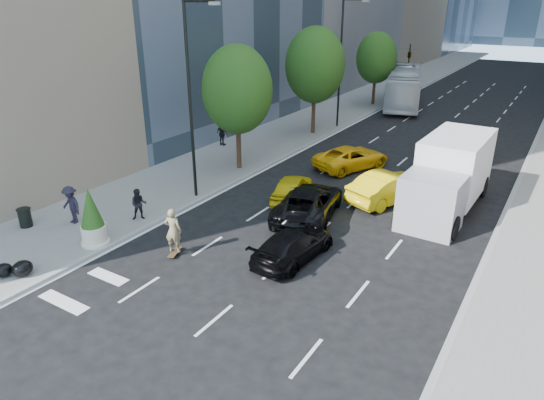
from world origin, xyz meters
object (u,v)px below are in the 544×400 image
Objects in this scene: city_bus at (404,87)px; planter_shrub at (92,218)px; black_sedan_lincoln at (308,202)px; skateboarder at (173,233)px; box_truck at (449,175)px; black_sedan_mercedes at (293,245)px; trash_can at (25,218)px.

planter_shrub is (-1.80, -36.37, -0.42)m from city_bus.
skateboarder is at bearing 51.18° from black_sedan_lincoln.
city_bus is 1.68× the size of box_truck.
planter_shrub reaches higher than skateboarder.
black_sedan_mercedes is (4.40, 2.30, -0.34)m from skateboarder.
city_bus is (-4.58, 28.80, 1.02)m from black_sedan_lincoln.
black_sedan_lincoln is 1.27× the size of black_sedan_mercedes.
trash_can is at bearing -115.31° from city_bus.
city_bus is at bearing -106.87° from skateboarder.
trash_can is (-10.50, -8.13, -0.20)m from black_sedan_lincoln.
box_truck is (8.44, 10.86, 0.86)m from skateboarder.
skateboarder is 6.97m from black_sedan_lincoln.
city_bus is at bearing 114.16° from box_truck.
box_truck is at bearing -111.57° from black_sedan_mercedes.
city_bus is 26.23m from box_truck.
black_sedan_mercedes is 33.36m from city_bus.
box_truck is 2.99× the size of planter_shrub.
planter_shrub is at bearing -132.60° from box_truck.
city_bus is (-6.00, 32.80, 1.15)m from black_sedan_mercedes.
box_truck is at bearing -83.71° from city_bus.
trash_can is (-7.52, -1.83, -0.41)m from skateboarder.
planter_shrub is (-3.40, -1.28, 0.39)m from skateboarder.
skateboarder is 0.45× the size of black_sedan_mercedes.
skateboarder is 0.15× the size of city_bus.
black_sedan_lincoln is at bearing 49.90° from planter_shrub.
black_sedan_mercedes is 5.20× the size of trash_can.
skateboarder is 0.35× the size of black_sedan_lincoln.
box_truck reaches higher than black_sedan_mercedes.
box_truck is at bearing 38.51° from trash_can.
box_truck reaches higher than black_sedan_lincoln.
city_bus reaches higher than black_sedan_lincoln.
planter_shrub is at bearing -109.04° from city_bus.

